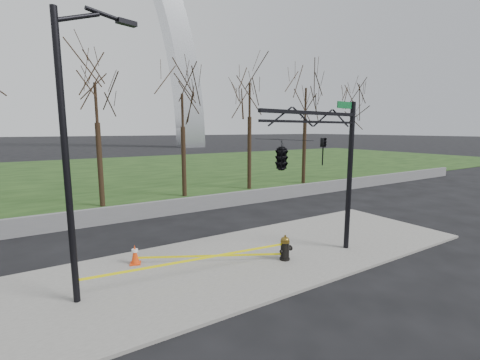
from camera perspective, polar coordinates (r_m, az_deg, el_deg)
ground at (r=13.29m, az=3.71°, el=-13.10°), size 500.00×500.00×0.00m
sidewalk at (r=13.27m, az=3.72°, el=-12.90°), size 18.00×6.00×0.10m
grass_strip at (r=40.92m, az=-21.70°, el=1.27°), size 120.00×40.00×0.06m
guardrail at (r=19.90m, az=-9.92°, el=-4.41°), size 60.00×0.30×0.90m
tree_row at (r=22.88m, az=-16.09°, el=7.61°), size 44.26×4.00×9.23m
fire_hydrant at (r=12.69m, az=7.83°, el=-11.64°), size 0.59×0.39×0.95m
traffic_cone at (r=12.81m, az=-17.72°, el=-12.16°), size 0.48×0.48×0.72m
street_light at (r=9.99m, az=-26.93°, el=6.37°), size 2.33×0.87×8.21m
traffic_signal_mast at (r=11.16m, az=9.90°, el=4.52°), size 5.06×2.53×6.00m
caution_tape at (r=11.77m, az=-6.51°, el=-13.23°), size 6.97×2.60×0.48m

